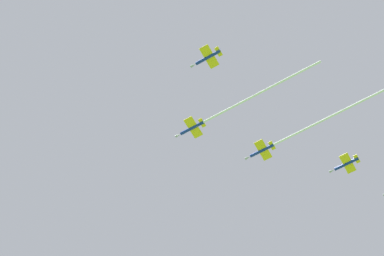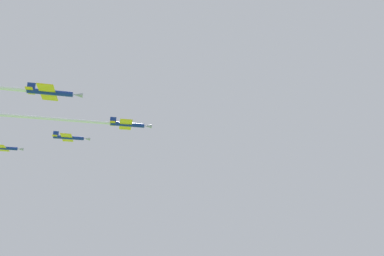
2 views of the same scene
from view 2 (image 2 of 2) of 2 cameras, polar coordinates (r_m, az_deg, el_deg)
jet_lead at (r=87.80m, az=-19.29°, el=1.23°), size 46.24×20.31×2.12m
jet_port_inner at (r=104.53m, az=-19.15°, el=-1.47°), size 10.07×7.77×2.12m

